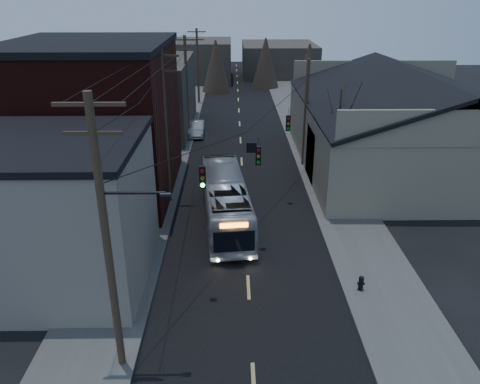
# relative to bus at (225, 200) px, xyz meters

# --- Properties ---
(road_surface) EXTENTS (9.00, 110.00, 0.02)m
(road_surface) POSITION_rel_bus_xyz_m (1.20, 15.03, -1.45)
(road_surface) COLOR black
(road_surface) RESTS_ON ground
(sidewalk_left) EXTENTS (4.00, 110.00, 0.12)m
(sidewalk_left) POSITION_rel_bus_xyz_m (-5.30, 15.03, -1.40)
(sidewalk_left) COLOR #474744
(sidewalk_left) RESTS_ON ground
(sidewalk_right) EXTENTS (4.00, 110.00, 0.12)m
(sidewalk_right) POSITION_rel_bus_xyz_m (7.70, 15.03, -1.40)
(sidewalk_right) COLOR #474744
(sidewalk_right) RESTS_ON ground
(building_clapboard) EXTENTS (8.00, 8.00, 7.00)m
(building_clapboard) POSITION_rel_bus_xyz_m (-7.80, -5.97, 2.04)
(building_clapboard) COLOR slate
(building_clapboard) RESTS_ON ground
(building_brick) EXTENTS (10.00, 12.00, 10.00)m
(building_brick) POSITION_rel_bus_xyz_m (-8.80, 5.03, 3.54)
(building_brick) COLOR black
(building_brick) RESTS_ON ground
(building_left_far) EXTENTS (9.00, 14.00, 7.00)m
(building_left_far) POSITION_rel_bus_xyz_m (-8.30, 21.03, 2.04)
(building_left_far) COLOR #37322C
(building_left_far) RESTS_ON ground
(warehouse) EXTENTS (16.16, 20.60, 7.73)m
(warehouse) POSITION_rel_bus_xyz_m (14.20, 10.03, 1.24)
(warehouse) COLOR gray
(warehouse) RESTS_ON ground
(building_far_left) EXTENTS (10.00, 12.00, 6.00)m
(building_far_left) POSITION_rel_bus_xyz_m (-4.80, 50.03, 1.54)
(building_far_left) COLOR #37322C
(building_far_left) RESTS_ON ground
(building_far_right) EXTENTS (12.00, 14.00, 5.00)m
(building_far_right) POSITION_rel_bus_xyz_m (8.20, 55.03, 1.04)
(building_far_right) COLOR #37322C
(building_far_right) RESTS_ON ground
(bare_tree) EXTENTS (0.40, 0.40, 7.20)m
(bare_tree) POSITION_rel_bus_xyz_m (7.70, 5.03, 2.14)
(bare_tree) COLOR black
(bare_tree) RESTS_ON ground
(utility_lines) EXTENTS (11.24, 45.28, 10.50)m
(utility_lines) POSITION_rel_bus_xyz_m (-1.92, 9.17, 3.49)
(utility_lines) COLOR #382B1E
(utility_lines) RESTS_ON ground
(bus) EXTENTS (3.49, 10.67, 2.92)m
(bus) POSITION_rel_bus_xyz_m (0.00, 0.00, 0.00)
(bus) COLOR #9FA4AA
(bus) RESTS_ON ground
(parked_car) EXTENTS (1.50, 4.13, 1.35)m
(parked_car) POSITION_rel_bus_xyz_m (-3.10, 18.80, -0.78)
(parked_car) COLOR #989CA0
(parked_car) RESTS_ON ground
(fire_hydrant) EXTENTS (0.36, 0.26, 0.75)m
(fire_hydrant) POSITION_rel_bus_xyz_m (6.51, -7.40, -0.94)
(fire_hydrant) COLOR black
(fire_hydrant) RESTS_ON sidewalk_right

